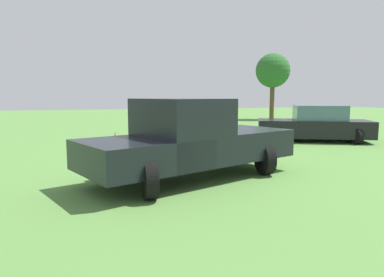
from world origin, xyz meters
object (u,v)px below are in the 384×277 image
object	(u,v)px
sedan_near	(315,125)
tree_back_right	(273,71)
traffic_cone	(116,139)
pickup_truck	(187,138)

from	to	relation	value
sedan_near	tree_back_right	world-z (taller)	tree_back_right
tree_back_right	sedan_near	bearing A→B (deg)	158.24
sedan_near	tree_back_right	bearing A→B (deg)	-85.85
tree_back_right	traffic_cone	xyz separation A→B (m)	(-11.41, 12.74, -3.45)
sedan_near	traffic_cone	xyz separation A→B (m)	(0.68, 7.91, -0.39)
pickup_truck	sedan_near	distance (m)	8.28
sedan_near	tree_back_right	distance (m)	13.37
pickup_truck	traffic_cone	world-z (taller)	pickup_truck
sedan_near	traffic_cone	world-z (taller)	sedan_near
pickup_truck	tree_back_right	size ratio (longest dim) A/B	1.03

